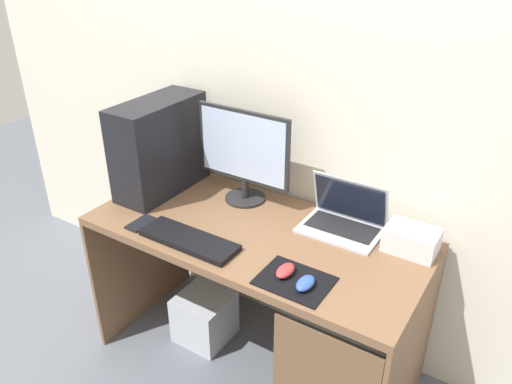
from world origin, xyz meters
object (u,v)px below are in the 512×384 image
object	(u,v)px
mouse_right	(305,283)
subwoofer	(205,317)
laptop	(344,219)
pc_tower	(160,146)
cell_phone	(141,223)
keyboard	(189,240)
mouse_left	(285,271)
monitor	(244,154)
projector	(411,240)

from	to	relation	value
mouse_right	subwoofer	size ratio (longest dim) A/B	0.38
laptop	subwoofer	distance (m)	0.92
pc_tower	cell_phone	xyz separation A→B (m)	(0.14, -0.30, -0.21)
laptop	keyboard	xyz separation A→B (m)	(-0.48, -0.43, -0.03)
mouse_left	cell_phone	distance (m)	0.69
mouse_left	mouse_right	bearing A→B (deg)	-14.74
keyboard	mouse_left	world-z (taller)	mouse_left
pc_tower	mouse_right	size ratio (longest dim) A/B	4.91
monitor	cell_phone	bearing A→B (deg)	-121.00
projector	cell_phone	size ratio (longest dim) A/B	1.54
mouse_right	pc_tower	bearing A→B (deg)	161.94
projector	monitor	bearing A→B (deg)	-179.38
cell_phone	projector	bearing A→B (deg)	22.51
laptop	mouse_right	xyz separation A→B (m)	(0.05, -0.44, -0.02)
pc_tower	cell_phone	bearing A→B (deg)	-64.70
laptop	projector	distance (m)	0.29
pc_tower	monitor	distance (m)	0.41
projector	mouse_right	size ratio (longest dim) A/B	2.08
pc_tower	keyboard	world-z (taller)	pc_tower
pc_tower	keyboard	xyz separation A→B (m)	(0.40, -0.30, -0.21)
pc_tower	subwoofer	world-z (taller)	pc_tower
projector	mouse_right	distance (m)	0.49
mouse_right	cell_phone	bearing A→B (deg)	179.83
laptop	monitor	bearing A→B (deg)	-177.90
cell_phone	subwoofer	xyz separation A→B (m)	(0.13, 0.22, -0.62)
cell_phone	laptop	bearing A→B (deg)	30.50
monitor	subwoofer	xyz separation A→B (m)	(-0.12, -0.20, -0.85)
subwoofer	cell_phone	bearing A→B (deg)	-120.83
mouse_right	laptop	bearing A→B (deg)	96.55
mouse_left	mouse_right	size ratio (longest dim) A/B	1.00
mouse_right	subwoofer	world-z (taller)	mouse_right
pc_tower	laptop	bearing A→B (deg)	8.63
projector	subwoofer	distance (m)	1.14
pc_tower	mouse_right	xyz separation A→B (m)	(0.93, -0.30, -0.20)
mouse_right	subwoofer	distance (m)	0.95
subwoofer	monitor	bearing A→B (deg)	58.81
pc_tower	mouse_left	distance (m)	0.90
monitor	laptop	distance (m)	0.52
monitor	mouse_right	size ratio (longest dim) A/B	4.81
monitor	mouse_left	distance (m)	0.63
monitor	subwoofer	world-z (taller)	monitor
monitor	cell_phone	xyz separation A→B (m)	(-0.25, -0.42, -0.23)
mouse_right	mouse_left	bearing A→B (deg)	165.26
pc_tower	mouse_right	bearing A→B (deg)	-18.06
projector	keyboard	distance (m)	0.87
keyboard	subwoofer	xyz separation A→B (m)	(-0.13, 0.22, -0.63)
mouse_right	cell_phone	distance (m)	0.79
projector	mouse_left	distance (m)	0.52
mouse_left	subwoofer	xyz separation A→B (m)	(-0.56, 0.20, -0.64)
mouse_right	subwoofer	xyz separation A→B (m)	(-0.66, 0.22, -0.64)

